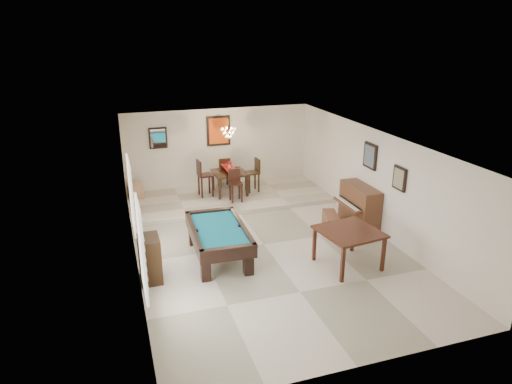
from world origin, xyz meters
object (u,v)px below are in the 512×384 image
dining_chair_south (236,186)px  apothecary_chest (150,259)px  square_table (348,248)px  dining_chair_west (205,178)px  dining_table (230,181)px  dining_chair_north (224,172)px  pool_table (219,244)px  piano_bench (331,222)px  chandelier (228,129)px  upright_piano (355,207)px  dining_chair_east (252,175)px  flower_vase (229,165)px  corner_bench (135,190)px

dining_chair_south → apothecary_chest: bearing=-127.5°
square_table → apothecary_chest: (-4.19, 0.72, 0.06)m
dining_chair_west → square_table: bearing=-162.4°
dining_table → dining_chair_north: dining_chair_north is taller
pool_table → apothecary_chest: size_ratio=2.28×
piano_bench → dining_chair_west: bearing=128.6°
square_table → chandelier: bearing=106.7°
pool_table → upright_piano: upright_piano is taller
upright_piano → dining_chair_east: bearing=119.2°
upright_piano → piano_bench: upright_piano is taller
upright_piano → dining_table: upright_piano is taller
flower_vase → dining_chair_south: bearing=-90.3°
apothecary_chest → flower_vase: (2.85, 4.32, 0.56)m
upright_piano → chandelier: chandelier is taller
square_table → dining_chair_south: bearing=107.3°
dining_chair_west → piano_bench: bearing=-146.3°
piano_bench → apothecary_chest: (-4.69, -1.08, 0.26)m
square_table → piano_bench: (0.50, 1.80, -0.19)m
apothecary_chest → corner_bench: bearing=89.5°
dining_table → corner_bench: 2.87m
piano_bench → dining_chair_south: dining_chair_south is taller
upright_piano → chandelier: 4.26m
apothecary_chest → chandelier: (2.77, 4.04, 1.72)m
pool_table → dining_chair_west: 3.91m
dining_table → corner_bench: bearing=169.0°
dining_chair_east → corner_bench: bearing=-102.6°
apothecary_chest → dining_chair_east: (3.57, 4.30, 0.16)m
dining_chair_north → dining_chair_west: size_ratio=0.86×
flower_vase → dining_table: bearing=180.0°
upright_piano → dining_chair_north: bearing=122.7°
pool_table → dining_chair_west: size_ratio=1.94×
flower_vase → pool_table: bearing=-108.4°
upright_piano → dining_chair_east: 3.68m
upright_piano → dining_table: (-2.52, 3.24, -0.04)m
piano_bench → dining_chair_east: bearing=109.3°
piano_bench → apothecary_chest: apothecary_chest is taller
piano_bench → dining_chair_east: (-1.12, 3.21, 0.42)m
apothecary_chest → flower_vase: size_ratio=4.56×
square_table → dining_chair_north: 5.90m
square_table → dining_table: size_ratio=1.24×
flower_vase → dining_chair_west: 0.83m
flower_vase → dining_chair_west: size_ratio=0.19×
chandelier → pool_table: bearing=-108.6°
apothecary_chest → dining_chair_west: size_ratio=0.85×
piano_bench → corner_bench: bearing=140.9°
chandelier → dining_chair_north: bearing=85.9°
dining_chair_west → corner_bench: dining_chair_west is taller
dining_chair_south → corner_bench: size_ratio=1.97×
pool_table → flower_vase: size_ratio=10.42×
dining_chair_south → chandelier: 1.66m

